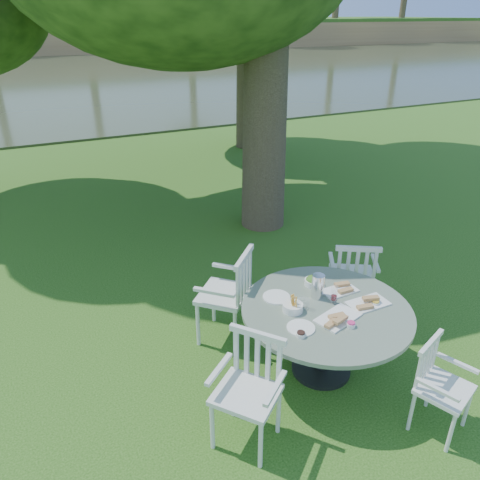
# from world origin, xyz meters

# --- Properties ---
(ground) EXTENTS (140.00, 140.00, 0.00)m
(ground) POSITION_xyz_m (0.00, 0.00, 0.00)
(ground) COLOR #19410D
(ground) RESTS_ON ground
(table) EXTENTS (1.54, 1.54, 0.72)m
(table) POSITION_xyz_m (0.21, -1.16, 0.60)
(table) COLOR black
(table) RESTS_ON ground
(chair_ne) EXTENTS (0.63, 0.62, 0.94)m
(chair_ne) POSITION_xyz_m (1.01, -0.55, 0.55)
(chair_ne) COLOR silver
(chair_ne) RESTS_ON ground
(chair_nw) EXTENTS (0.70, 0.70, 1.01)m
(chair_nw) POSITION_xyz_m (-0.34, -0.33, 0.59)
(chair_nw) COLOR silver
(chair_nw) RESTS_ON ground
(chair_sw) EXTENTS (0.63, 0.64, 0.93)m
(chair_sw) POSITION_xyz_m (-0.73, -1.51, 0.55)
(chair_sw) COLOR silver
(chair_sw) RESTS_ON ground
(chair_se) EXTENTS (0.51, 0.50, 0.80)m
(chair_se) POSITION_xyz_m (0.65, -2.07, 0.47)
(chair_se) COLOR silver
(chair_se) RESTS_ON ground
(tableware) EXTENTS (1.06, 0.83, 0.23)m
(tableware) POSITION_xyz_m (0.20, -1.06, 0.76)
(tableware) COLOR white
(tableware) RESTS_ON table
(river) EXTENTS (100.00, 28.00, 0.12)m
(river) POSITION_xyz_m (0.00, 23.00, 0.00)
(river) COLOR #2E3720
(river) RESTS_ON ground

